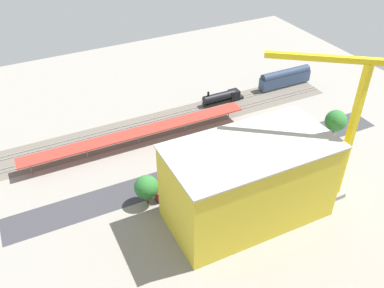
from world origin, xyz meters
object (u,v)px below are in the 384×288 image
Objects in this scene: box_truck_1 at (190,176)px; street_tree_0 at (336,121)px; street_tree_1 at (146,187)px; street_tree_2 at (307,133)px; parked_car_0 at (295,129)px; platform_canopy_near at (138,132)px; traffic_light at (260,151)px; parked_car_3 at (230,150)px; parked_car_2 at (251,143)px; street_tree_3 at (200,169)px; tower_crane at (345,120)px; parked_car_4 at (206,158)px; locomotive at (223,97)px; parked_car_1 at (274,135)px; construction_building at (249,183)px; box_truck_0 at (247,160)px; passenger_coach at (285,77)px; box_truck_2 at (174,191)px.

box_truck_1 is 1.10× the size of street_tree_0.
street_tree_1 is 1.03× the size of street_tree_2.
parked_car_0 is 0.62× the size of street_tree_1.
traffic_light is (-25.30, 22.85, 0.05)m from platform_canopy_near.
parked_car_2 is at bearing -177.57° from parked_car_3.
street_tree_2 reaches higher than platform_canopy_near.
street_tree_3 is at bearing 20.69° from parked_car_2.
parked_car_4 is at bearing -52.02° from tower_crane.
parked_car_3 is 0.75× the size of street_tree_3.
street_tree_1 reaches higher than traffic_light.
parked_car_2 is at bearing -1.01° from parked_car_0.
street_tree_0 is 57.97m from street_tree_1.
tower_crane is 39.02m from box_truck_1.
parked_car_3 is at bearing 63.70° from locomotive.
parked_car_1 is at bearing 96.44° from locomotive.
parked_car_1 is at bearing 179.07° from parked_car_2.
traffic_light reaches higher than locomotive.
platform_canopy_near is 34.09m from traffic_light.
construction_building is at bearing 53.84° from parked_car_2.
box_truck_0 is at bearing -58.22° from tower_crane.
construction_building is at bearing 86.25° from parked_car_4.
traffic_light is at bearing 44.46° from passenger_coach.
street_tree_1 reaches higher than parked_car_4.
street_tree_1 reaches higher than parked_car_3.
box_truck_1 is 35.52m from street_tree_2.
tower_crane is at bearing 127.98° from parked_car_4.
tower_crane reaches higher than box_truck_2.
passenger_coach is 2.19× the size of street_tree_0.
platform_canopy_near is 32.14m from parked_car_2.
tower_crane is (-19.70, 25.23, 20.69)m from parked_car_4.
parked_car_0 is at bearing 178.99° from parked_car_2.
parked_car_0 is at bearing -112.45° from tower_crane.
tower_crane is 4.66× the size of street_tree_1.
street_tree_3 reaches higher than box_truck_2.
tower_crane is at bearing 115.13° from parked_car_3.
traffic_light is (18.37, 7.84, 3.33)m from parked_car_0.
platform_canopy_near is 4.54× the size of locomotive.
street_tree_0 is at bearing 179.89° from street_tree_3.
parked_car_4 is (30.20, 0.19, -0.06)m from parked_car_0.
construction_building is 19.46m from box_truck_0.
street_tree_1 is 47.66m from street_tree_2.
parked_car_2 is at bearing -166.16° from street_tree_1.
box_truck_0 is 1.06× the size of street_tree_1.
parked_car_0 is 0.52× the size of box_truck_2.
box_truck_0 is 1.09× the size of street_tree_2.
parked_car_4 is at bearing 0.83° from parked_car_1.
box_truck_2 is at bearing 18.10° from parked_car_2.
street_tree_2 reaches higher than box_truck_1.
passenger_coach is 28.80m from parked_car_0.
locomotive is 24.66m from parked_car_1.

